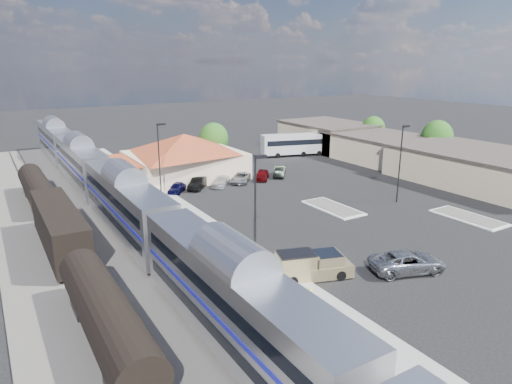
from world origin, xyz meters
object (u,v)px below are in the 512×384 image
suv (408,262)px  station_depot (184,156)px  pickup_truck (313,266)px  coach_bus (295,143)px

suv → station_depot: bearing=24.1°
station_depot → pickup_truck: station_depot is taller
pickup_truck → suv: size_ratio=1.06×
station_depot → coach_bus: 23.00m
pickup_truck → coach_bus: bearing=-17.0°
station_depot → coach_bus: (22.52, 4.60, -0.96)m
station_depot → suv: bearing=-85.4°
pickup_truck → coach_bus: (26.46, 38.88, 1.20)m
station_depot → suv: size_ratio=3.07×
pickup_truck → suv: bearing=-96.6°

